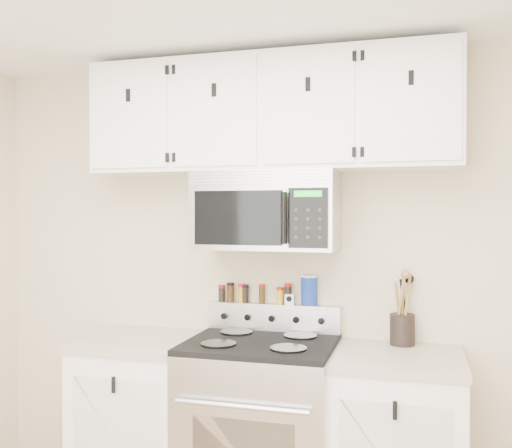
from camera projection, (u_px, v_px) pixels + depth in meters
The scene contains 17 objects.
back_wall at pixel (275, 277), 3.27m from camera, with size 3.50×0.01×2.50m, color #C5BB94.
range at pixel (261, 429), 2.97m from camera, with size 0.76×0.65×1.10m.
base_cabinet_left at pixel (143, 419), 3.18m from camera, with size 0.64×0.62×0.92m.
base_cabinet_right at pixel (397, 447), 2.81m from camera, with size 0.64×0.62×0.92m.
microwave at pixel (267, 210), 3.08m from camera, with size 0.76×0.44×0.42m.
upper_cabinets at pixel (268, 115), 3.09m from camera, with size 2.00×0.35×0.62m.
utensil_crock at pixel (402, 327), 3.00m from camera, with size 0.13×0.13×0.38m.
kitchen_timer at pixel (290, 299), 3.21m from camera, with size 0.05×0.04×0.06m, color white.
salt_canister at pixel (309, 290), 3.18m from camera, with size 0.09×0.09×0.17m.
spice_jar_0 at pixel (222, 293), 3.32m from camera, with size 0.04×0.04×0.09m.
spice_jar_1 at pixel (231, 292), 3.30m from camera, with size 0.04×0.04×0.11m.
spice_jar_2 at pixel (242, 293), 3.29m from camera, with size 0.04×0.04×0.11m.
spice_jar_3 at pixel (245, 294), 3.28m from camera, with size 0.04×0.04×0.10m.
spice_jar_4 at pixel (262, 294), 3.25m from camera, with size 0.04×0.04×0.11m.
spice_jar_5 at pixel (280, 295), 3.22m from camera, with size 0.04×0.04×0.09m.
spice_jar_6 at pixel (288, 294), 3.21m from camera, with size 0.04×0.04×0.12m.
spice_jar_7 at pixel (305, 297), 3.18m from camera, with size 0.04×0.04×0.09m.
Camera 1 is at (0.77, -1.42, 1.61)m, focal length 40.00 mm.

